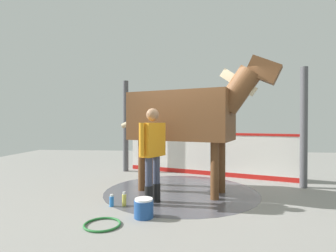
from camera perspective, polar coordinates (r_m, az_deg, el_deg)
ground_plane at (r=5.54m, az=4.43°, el=-14.68°), size 16.00×16.00×0.02m
wet_patch at (r=5.77m, az=2.84°, el=-13.92°), size 3.24×3.24×0.00m
barrier_wall at (r=7.46m, az=8.41°, el=-6.29°), size 1.71×4.56×1.18m
roof_post_near at (r=6.64m, az=27.32°, el=-0.27°), size 0.16×0.16×2.71m
roof_post_far at (r=8.00m, az=-9.13°, el=-0.02°), size 0.16×0.16×2.71m
horse at (r=5.54m, az=3.98°, el=2.24°), size 1.66×3.33×2.71m
handler at (r=4.78m, az=-3.35°, el=-4.83°), size 0.61×0.44×1.72m
wash_bucket at (r=4.27m, az=-5.27°, el=-17.28°), size 0.30×0.30×0.29m
bottle_shampoo at (r=4.86m, az=-9.47°, el=-15.41°), size 0.07×0.07×0.25m
bottle_spray at (r=4.87m, az=-12.11°, el=-15.56°), size 0.08×0.08×0.21m
hose_coil at (r=4.10m, az=-14.03°, el=-19.95°), size 0.53×0.53×0.03m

